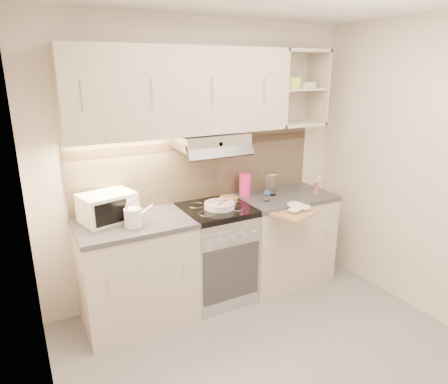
% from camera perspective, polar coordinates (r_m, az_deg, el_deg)
% --- Properties ---
extents(ground, '(3.00, 3.00, 0.00)m').
position_cam_1_polar(ground, '(3.19, 8.88, -23.62)').
color(ground, gray).
rests_on(ground, ground).
extents(room_shell, '(3.04, 2.84, 2.52)m').
position_cam_1_polar(room_shell, '(2.76, 5.85, 7.76)').
color(room_shell, silver).
rests_on(room_shell, ground).
extents(base_cabinet_left, '(0.90, 0.60, 0.86)m').
position_cam_1_polar(base_cabinet_left, '(3.49, -12.35, -11.35)').
color(base_cabinet_left, beige).
rests_on(base_cabinet_left, ground).
extents(worktop_left, '(0.92, 0.62, 0.04)m').
position_cam_1_polar(worktop_left, '(3.30, -12.84, -4.46)').
color(worktop_left, '#47474C').
rests_on(worktop_left, base_cabinet_left).
extents(base_cabinet_right, '(0.90, 0.60, 0.86)m').
position_cam_1_polar(base_cabinet_right, '(4.10, 8.29, -6.68)').
color(base_cabinet_right, beige).
rests_on(base_cabinet_right, ground).
extents(worktop_right, '(0.92, 0.62, 0.04)m').
position_cam_1_polar(worktop_right, '(3.94, 8.57, -0.68)').
color(worktop_right, '#47474C').
rests_on(worktop_right, base_cabinet_right).
extents(electric_range, '(0.60, 0.60, 0.90)m').
position_cam_1_polar(electric_range, '(3.72, -1.13, -8.68)').
color(electric_range, '#B7B7BC').
rests_on(electric_range, ground).
extents(microwave, '(0.47, 0.39, 0.23)m').
position_cam_1_polar(microwave, '(3.33, -16.30, -2.09)').
color(microwave, white).
rests_on(microwave, worktop_left).
extents(watering_can, '(0.26, 0.14, 0.22)m').
position_cam_1_polar(watering_can, '(3.17, -12.73, -3.41)').
color(watering_can, white).
rests_on(watering_can, worktop_left).
extents(plate_stack, '(0.27, 0.27, 0.06)m').
position_cam_1_polar(plate_stack, '(3.51, -0.64, -1.90)').
color(plate_stack, silver).
rests_on(plate_stack, electric_range).
extents(bread_loaf, '(0.17, 0.17, 0.04)m').
position_cam_1_polar(bread_loaf, '(3.69, 0.69, -1.04)').
color(bread_loaf, '#A08141').
rests_on(bread_loaf, electric_range).
extents(pink_pitcher, '(0.12, 0.11, 0.22)m').
position_cam_1_polar(pink_pitcher, '(3.84, 3.01, 1.05)').
color(pink_pitcher, '#FF2B88').
rests_on(pink_pitcher, worktop_right).
extents(glass_jar, '(0.12, 0.12, 0.22)m').
position_cam_1_polar(glass_jar, '(3.89, 6.70, 1.19)').
color(glass_jar, white).
rests_on(glass_jar, worktop_right).
extents(spice_jar, '(0.06, 0.06, 0.09)m').
position_cam_1_polar(spice_jar, '(3.71, 6.15, -0.61)').
color(spice_jar, silver).
rests_on(spice_jar, worktop_right).
extents(spray_bottle, '(0.07, 0.07, 0.19)m').
position_cam_1_polar(spray_bottle, '(4.03, 13.05, 0.88)').
color(spray_bottle, pink).
rests_on(spray_bottle, worktop_right).
extents(cutting_board, '(0.44, 0.41, 0.02)m').
position_cam_1_polar(cutting_board, '(3.55, 9.85, -2.94)').
color(cutting_board, tan).
rests_on(cutting_board, base_cabinet_right).
extents(dish_towel, '(0.27, 0.24, 0.07)m').
position_cam_1_polar(dish_towel, '(3.59, 10.05, -1.96)').
color(dish_towel, silver).
rests_on(dish_towel, cutting_board).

